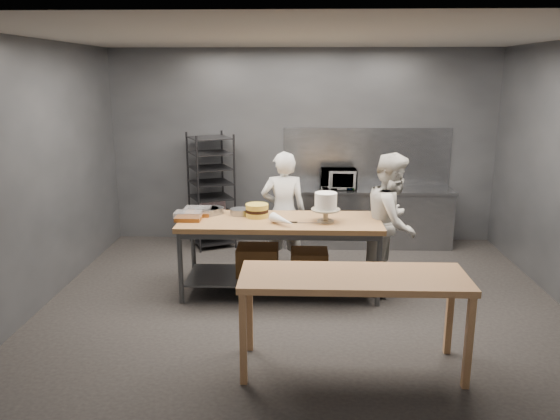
% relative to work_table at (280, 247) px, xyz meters
% --- Properties ---
extents(ground, '(6.00, 6.00, 0.00)m').
position_rel_work_table_xyz_m(ground, '(0.28, -0.26, -0.57)').
color(ground, black).
rests_on(ground, ground).
extents(back_wall, '(6.00, 0.04, 3.00)m').
position_rel_work_table_xyz_m(back_wall, '(0.28, 2.24, 0.93)').
color(back_wall, '#4C4F54').
rests_on(back_wall, ground).
extents(work_table, '(2.40, 0.90, 0.92)m').
position_rel_work_table_xyz_m(work_table, '(0.00, 0.00, 0.00)').
color(work_table, brown).
rests_on(work_table, ground).
extents(near_counter, '(2.00, 0.70, 0.90)m').
position_rel_work_table_xyz_m(near_counter, '(0.71, -1.79, 0.24)').
color(near_counter, olive).
rests_on(near_counter, ground).
extents(back_counter, '(2.60, 0.60, 0.90)m').
position_rel_work_table_xyz_m(back_counter, '(1.28, 1.92, -0.12)').
color(back_counter, slate).
rests_on(back_counter, ground).
extents(splashback_panel, '(2.60, 0.02, 0.90)m').
position_rel_work_table_xyz_m(splashback_panel, '(1.28, 2.22, 0.78)').
color(splashback_panel, slate).
rests_on(splashback_panel, back_counter).
extents(speed_rack, '(0.82, 0.84, 1.75)m').
position_rel_work_table_xyz_m(speed_rack, '(-1.12, 1.84, 0.28)').
color(speed_rack, black).
rests_on(speed_rack, ground).
extents(chef_behind, '(0.62, 0.42, 1.64)m').
position_rel_work_table_xyz_m(chef_behind, '(0.02, 0.72, 0.25)').
color(chef_behind, white).
rests_on(chef_behind, ground).
extents(chef_right, '(0.92, 1.02, 1.71)m').
position_rel_work_table_xyz_m(chef_right, '(1.36, 0.14, 0.28)').
color(chef_right, silver).
rests_on(chef_right, ground).
extents(microwave, '(0.54, 0.37, 0.30)m').
position_rel_work_table_xyz_m(microwave, '(0.83, 1.92, 0.48)').
color(microwave, black).
rests_on(microwave, back_counter).
extents(frosted_cake_stand, '(0.34, 0.34, 0.35)m').
position_rel_work_table_xyz_m(frosted_cake_stand, '(0.54, -0.11, 0.57)').
color(frosted_cake_stand, '#A59A84').
rests_on(frosted_cake_stand, work_table).
extents(layer_cake, '(0.28, 0.28, 0.16)m').
position_rel_work_table_xyz_m(layer_cake, '(-0.28, 0.09, 0.43)').
color(layer_cake, '#DFC747').
rests_on(layer_cake, work_table).
extents(cake_pans, '(0.68, 0.33, 0.07)m').
position_rel_work_table_xyz_m(cake_pans, '(-0.78, 0.21, 0.39)').
color(cake_pans, gray).
rests_on(cake_pans, work_table).
extents(piping_bag, '(0.34, 0.37, 0.12)m').
position_rel_work_table_xyz_m(piping_bag, '(0.05, -0.29, 0.41)').
color(piping_bag, white).
rests_on(piping_bag, work_table).
extents(offset_spatula, '(0.36, 0.02, 0.02)m').
position_rel_work_table_xyz_m(offset_spatula, '(0.26, -0.17, 0.35)').
color(offset_spatula, slate).
rests_on(offset_spatula, work_table).
extents(pastry_clamshells, '(0.39, 0.44, 0.11)m').
position_rel_work_table_xyz_m(pastry_clamshells, '(-1.05, 0.01, 0.40)').
color(pastry_clamshells, '#A05720').
rests_on(pastry_clamshells, work_table).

